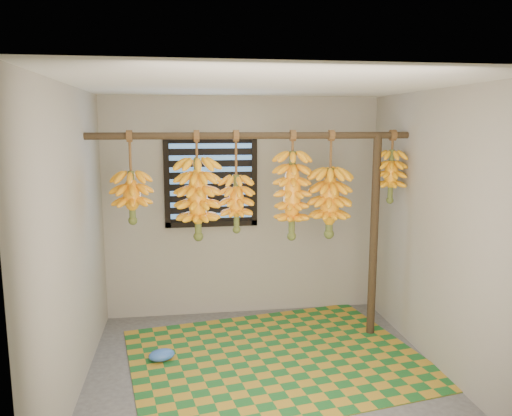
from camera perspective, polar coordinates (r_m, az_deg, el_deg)
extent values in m
cube|color=#494949|center=(4.46, 1.11, -18.65)|extent=(3.00, 3.00, 0.01)
cube|color=silver|center=(3.94, 1.23, 13.95)|extent=(3.00, 3.00, 0.01)
cube|color=gray|center=(5.50, -1.49, 0.08)|extent=(3.00, 0.01, 2.40)
cube|color=gray|center=(4.07, -20.28, -3.87)|extent=(0.01, 3.00, 2.40)
cube|color=gray|center=(4.53, 20.29, -2.54)|extent=(0.01, 3.00, 2.40)
cube|color=black|center=(5.40, -5.16, 3.09)|extent=(1.00, 0.04, 1.00)
cylinder|color=#3D2E1C|center=(4.63, -0.28, 8.27)|extent=(3.00, 0.06, 0.06)
cylinder|color=#3D2E1C|center=(5.06, 13.32, -3.30)|extent=(0.08, 0.08, 2.00)
cube|color=#1B5C23|center=(4.74, 2.32, -16.70)|extent=(2.87, 2.45, 0.01)
ellipsoid|color=blue|center=(4.74, -10.73, -16.18)|extent=(0.28, 0.24, 0.10)
cylinder|color=brown|center=(4.60, -14.20, 6.05)|extent=(0.02, 0.02, 0.37)
cylinder|color=#4C5923|center=(4.64, -14.01, 1.47)|extent=(0.06, 0.06, 0.43)
cylinder|color=brown|center=(4.58, -6.80, 6.93)|extent=(0.02, 0.02, 0.26)
cylinder|color=#4C5923|center=(4.62, -6.69, 1.29)|extent=(0.06, 0.06, 0.71)
cylinder|color=brown|center=(4.61, -2.29, 6.02)|extent=(0.02, 0.02, 0.42)
cylinder|color=#4C5923|center=(4.66, -2.26, 0.76)|extent=(0.05, 0.05, 0.50)
cylinder|color=brown|center=(4.69, 4.20, 7.38)|extent=(0.02, 0.02, 0.21)
cylinder|color=#4C5923|center=(4.73, 4.14, 1.70)|extent=(0.06, 0.06, 0.79)
cylinder|color=brown|center=(4.79, 8.55, 6.36)|extent=(0.02, 0.02, 0.37)
cylinder|color=#4C5923|center=(4.84, 8.42, 0.86)|extent=(0.07, 0.07, 0.62)
cylinder|color=brown|center=(5.00, 15.33, 7.24)|extent=(0.02, 0.02, 0.20)
cylinder|color=#4C5923|center=(5.02, 15.18, 3.75)|extent=(0.05, 0.05, 0.47)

